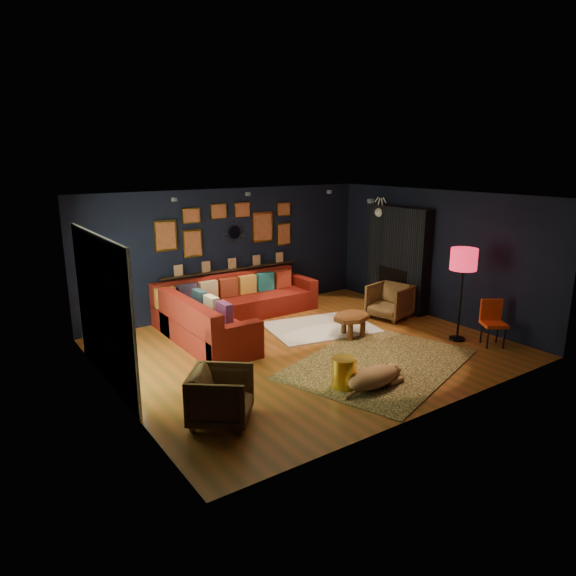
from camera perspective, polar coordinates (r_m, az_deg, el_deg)
floor at (r=8.98m, az=2.15°, el=-6.70°), size 6.50×6.50×0.00m
room_walls at (r=8.53m, az=2.25°, el=3.33°), size 6.50×6.50×6.50m
sectional at (r=10.02m, az=-6.87°, el=-2.58°), size 3.41×2.69×0.86m
ledge at (r=10.89m, az=-6.25°, el=2.07°), size 3.20×0.12×0.04m
gallery_wall at (r=10.76m, az=-6.53°, el=6.72°), size 3.15×0.04×1.02m
sunburst_mirror at (r=10.83m, az=-5.99°, el=6.21°), size 0.47×0.16×0.47m
fireplace at (r=11.34m, az=12.10°, el=2.85°), size 0.31×1.60×2.20m
deer_head at (r=11.56m, az=10.72°, el=8.31°), size 0.50×0.28×0.45m
sliding_door at (r=7.82m, az=-19.86°, el=-2.30°), size 0.06×2.80×2.20m
ceiling_spots at (r=9.05m, az=-0.76°, el=10.15°), size 3.30×2.50×0.06m
shag_rug at (r=10.00m, az=3.66°, el=-4.39°), size 2.24×1.81×0.03m
leopard_rug at (r=8.45m, az=10.09°, el=-8.27°), size 3.58×3.04×0.02m
coffee_table at (r=9.46m, az=7.07°, el=-3.46°), size 0.95×0.83×0.40m
pouf at (r=9.65m, az=-7.70°, el=-3.95°), size 0.57×0.57×0.37m
armchair_left at (r=6.55m, az=-7.45°, el=-11.58°), size 0.99×1.00×0.75m
armchair_right at (r=10.71m, az=11.24°, el=-1.28°), size 0.85×0.89×0.77m
gold_stool at (r=7.49m, az=6.22°, el=-9.36°), size 0.36×0.36×0.45m
orange_chair at (r=9.68m, az=21.77°, el=-3.20°), size 0.53×0.53×0.81m
floor_lamp at (r=9.49m, az=18.92°, el=2.62°), size 0.46×0.46×1.68m
dog at (r=7.53m, az=9.48°, el=-9.38°), size 1.32×0.72×0.40m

